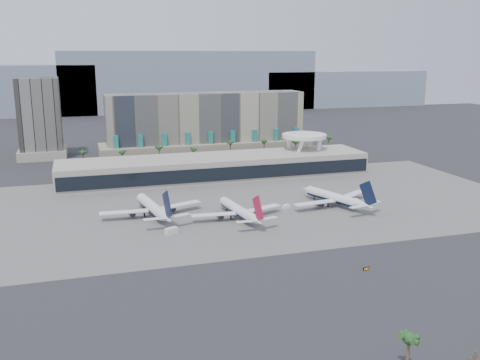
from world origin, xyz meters
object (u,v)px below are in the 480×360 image
object	(u,v)px
service_vehicle_a	(171,231)
service_vehicle_b	(286,206)
airliner_right	(335,198)
airliner_centre	(239,210)
airliner_left	(153,207)
taxiway_sign	(366,269)

from	to	relation	value
service_vehicle_a	service_vehicle_b	world-z (taller)	service_vehicle_a
airliner_right	airliner_centre	bearing A→B (deg)	167.61
service_vehicle_b	airliner_left	bearing A→B (deg)	151.05
service_vehicle_b	taxiway_sign	bearing A→B (deg)	-115.53
airliner_centre	airliner_right	size ratio (longest dim) A/B	0.98
airliner_right	service_vehicle_a	size ratio (longest dim) A/B	8.74
airliner_left	airliner_right	distance (m)	81.11
airliner_left	airliner_centre	world-z (taller)	airliner_left
airliner_left	taxiway_sign	size ratio (longest dim) A/B	19.59
airliner_centre	service_vehicle_b	size ratio (longest dim) A/B	13.37
airliner_centre	service_vehicle_b	xyz separation A→B (m)	(24.76, 8.98, -2.86)
airliner_centre	airliner_left	bearing A→B (deg)	149.76
airliner_right	service_vehicle_b	world-z (taller)	airliner_right
airliner_right	taxiway_sign	distance (m)	73.63
airliner_centre	service_vehicle_a	xyz separation A→B (m)	(-30.12, -10.72, -2.47)
airliner_left	service_vehicle_b	distance (m)	58.73
airliner_centre	service_vehicle_a	world-z (taller)	airliner_centre
airliner_right	service_vehicle_a	world-z (taller)	airliner_right
airliner_centre	airliner_right	xyz separation A→B (m)	(47.04, 5.91, 0.21)
service_vehicle_a	taxiway_sign	size ratio (longest dim) A/B	2.10
airliner_left	service_vehicle_a	size ratio (longest dim) A/B	9.32
airliner_left	airliner_right	size ratio (longest dim) A/B	1.07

